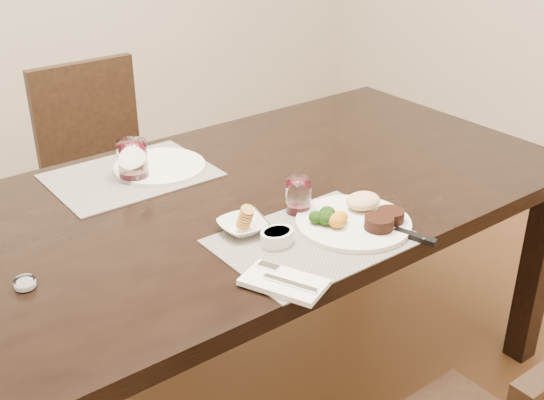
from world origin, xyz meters
TOP-DOWN VIEW (x-y plane):
  - ground_plane at (0.00, 0.00)m, footprint 4.50×4.50m
  - dining_table at (0.00, 0.00)m, footprint 2.00×1.00m
  - chair_far at (0.00, 0.93)m, footprint 0.42×0.42m
  - placemat_near at (0.00, -0.33)m, footprint 0.46×0.34m
  - placemat_far at (-0.18, 0.29)m, footprint 0.46×0.34m
  - dinner_plate at (0.15, -0.34)m, footprint 0.29×0.29m
  - napkin_fork at (-0.18, -0.44)m, footprint 0.17×0.21m
  - steak_knife at (0.20, -0.45)m, footprint 0.06×0.26m
  - cracker_bowl at (-0.11, -0.19)m, footprint 0.13×0.13m
  - sauce_ramekin at (-0.08, -0.29)m, footprint 0.09×0.13m
  - wine_glass_near at (0.07, -0.19)m, footprint 0.07×0.07m
  - far_plate at (-0.09, 0.28)m, footprint 0.27×0.27m
  - wine_glass_far at (-0.18, 0.25)m, footprint 0.09×0.09m
  - salt_cellar at (-0.63, -0.11)m, footprint 0.05×0.05m

SIDE VIEW (x-z plane):
  - ground_plane at x=0.00m, z-range 0.00..0.00m
  - chair_far at x=0.00m, z-range 0.05..0.95m
  - dining_table at x=0.00m, z-range 0.29..1.04m
  - placemat_near at x=0.00m, z-range 0.75..0.75m
  - placemat_far at x=-0.18m, z-range 0.75..0.75m
  - steak_knife at x=0.20m, z-range 0.75..0.77m
  - far_plate at x=-0.09m, z-range 0.75..0.77m
  - salt_cellar at x=-0.63m, z-range 0.75..0.77m
  - napkin_fork at x=-0.18m, z-range 0.75..0.77m
  - cracker_bowl at x=-0.11m, z-range 0.74..0.80m
  - dinner_plate at x=0.15m, z-range 0.74..0.80m
  - sauce_ramekin at x=-0.08m, z-range 0.74..0.81m
  - wine_glass_near at x=0.07m, z-range 0.75..0.84m
  - wine_glass_far at x=-0.18m, z-range 0.75..0.87m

